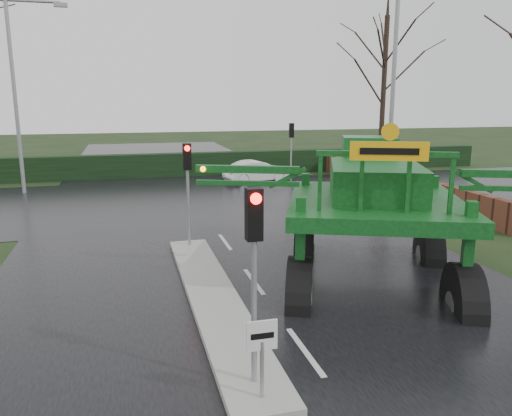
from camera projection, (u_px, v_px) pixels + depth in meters
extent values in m
plane|color=black|center=(305.00, 352.00, 9.87)|extent=(140.00, 140.00, 0.00)
cube|color=black|center=(215.00, 228.00, 19.31)|extent=(14.00, 80.00, 0.02)
cube|color=black|center=(193.00, 199.00, 24.98)|extent=(80.00, 12.00, 0.02)
cube|color=gray|center=(213.00, 298.00, 12.36)|extent=(1.20, 10.00, 0.16)
cube|color=black|center=(176.00, 165.00, 32.38)|extent=(44.00, 0.90, 1.50)
cube|color=#592D1E|center=(383.00, 179.00, 27.48)|extent=(0.40, 20.00, 1.20)
cylinder|color=gray|center=(262.00, 370.00, 7.99)|extent=(0.07, 0.07, 1.00)
cube|color=silver|center=(262.00, 335.00, 7.86)|extent=(0.50, 0.04, 0.50)
cube|color=black|center=(262.00, 336.00, 7.84)|extent=(0.38, 0.01, 0.10)
cylinder|color=gray|center=(254.00, 294.00, 8.23)|extent=(0.10, 0.10, 3.50)
cube|color=black|center=(254.00, 214.00, 7.94)|extent=(0.26, 0.22, 0.85)
sphere|color=#FF0C07|center=(256.00, 199.00, 7.76)|extent=(0.18, 0.18, 0.18)
cylinder|color=gray|center=(188.00, 198.00, 16.25)|extent=(0.10, 0.10, 3.50)
cube|color=black|center=(187.00, 157.00, 15.97)|extent=(0.26, 0.22, 0.85)
sphere|color=#FF0C07|center=(187.00, 148.00, 15.79)|extent=(0.18, 0.18, 0.18)
cylinder|color=gray|center=(291.00, 153.00, 30.01)|extent=(0.10, 0.10, 3.50)
cube|color=black|center=(291.00, 130.00, 29.73)|extent=(0.26, 0.22, 0.85)
sphere|color=#FF0C07|center=(291.00, 125.00, 29.79)|extent=(0.18, 0.18, 0.18)
cylinder|color=gray|center=(392.00, 97.00, 22.27)|extent=(0.20, 0.20, 10.00)
cylinder|color=gray|center=(15.00, 97.00, 25.56)|extent=(0.20, 0.20, 10.00)
cylinder|color=gray|center=(23.00, 1.00, 24.77)|extent=(3.52, 0.14, 0.14)
cube|color=gray|center=(61.00, 5.00, 25.23)|extent=(0.65, 0.30, 0.20)
cylinder|color=black|center=(383.00, 98.00, 31.90)|extent=(0.32, 0.32, 10.00)
cone|color=black|center=(388.00, 1.00, 30.66)|extent=(0.24, 0.24, 2.50)
cylinder|color=black|center=(235.00, 234.00, 14.37)|extent=(1.37, 2.24, 2.18)
cylinder|color=#595B56|center=(235.00, 234.00, 14.37)|extent=(0.88, 0.95, 0.76)
cube|color=#0B3F0F|center=(234.00, 188.00, 14.08)|extent=(0.31, 0.31, 2.50)
cylinder|color=black|center=(373.00, 239.00, 13.89)|extent=(1.37, 2.24, 2.18)
cylinder|color=#595B56|center=(373.00, 239.00, 13.89)|extent=(0.88, 0.95, 0.76)
cube|color=#0B3F0F|center=(376.00, 191.00, 13.60)|extent=(0.31, 0.31, 2.50)
cylinder|color=black|center=(204.00, 283.00, 10.57)|extent=(1.37, 2.24, 2.18)
cylinder|color=#595B56|center=(204.00, 283.00, 10.57)|extent=(0.88, 0.95, 0.76)
cube|color=#0B3F0F|center=(202.00, 221.00, 10.28)|extent=(0.31, 0.31, 2.50)
cylinder|color=black|center=(393.00, 292.00, 10.09)|extent=(1.37, 2.24, 2.18)
cylinder|color=#595B56|center=(393.00, 292.00, 10.09)|extent=(0.88, 0.95, 0.76)
cube|color=#0B3F0F|center=(397.00, 226.00, 9.80)|extent=(0.31, 0.31, 2.50)
cube|color=#0B3F0F|center=(302.00, 175.00, 11.79)|extent=(6.20, 6.56, 0.38)
cube|color=#0B3F0F|center=(302.00, 148.00, 11.87)|extent=(3.45, 3.92, 0.98)
cube|color=#135421|center=(305.00, 127.00, 13.90)|extent=(2.00, 1.82, 1.41)
cube|color=#0B3F0F|center=(300.00, 108.00, 9.76)|extent=(3.07, 1.35, 0.13)
cube|color=#0B3F0F|center=(152.00, 133.00, 11.59)|extent=(2.70, 1.24, 0.20)
sphere|color=orange|center=(101.00, 133.00, 11.63)|extent=(0.15, 0.15, 0.15)
cube|color=#0B3F0F|center=(464.00, 135.00, 10.73)|extent=(2.70, 1.24, 0.20)
cube|color=#F6AF0C|center=(299.00, 102.00, 9.32)|extent=(1.64, 0.71, 0.44)
cube|color=black|center=(299.00, 102.00, 9.32)|extent=(1.21, 0.50, 0.15)
cylinder|color=#F6AF0C|center=(300.00, 78.00, 9.23)|extent=(0.38, 0.19, 0.39)
imported|color=white|center=(257.00, 182.00, 30.12)|extent=(4.17, 2.17, 1.31)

